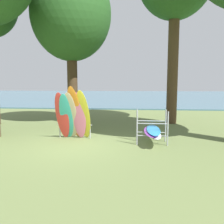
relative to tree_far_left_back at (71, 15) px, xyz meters
name	(u,v)px	position (x,y,z in m)	size (l,w,h in m)	color
ground_plane	(71,145)	(1.12, -4.67, -5.79)	(80.00, 80.00, 0.00)	olive
lake_water	(120,96)	(1.12, 24.52, -5.74)	(80.00, 36.00, 0.10)	#477084
tree_far_left_back	(71,15)	(0.00, 0.00, 0.00)	(4.27, 4.27, 8.30)	#42301E
leaning_board_pile	(73,115)	(0.97, -3.81, -4.82)	(1.47, 1.00, 2.15)	red
board_storage_rack	(152,131)	(4.08, -4.12, -5.32)	(1.15, 2.12, 1.25)	#9EA0A5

